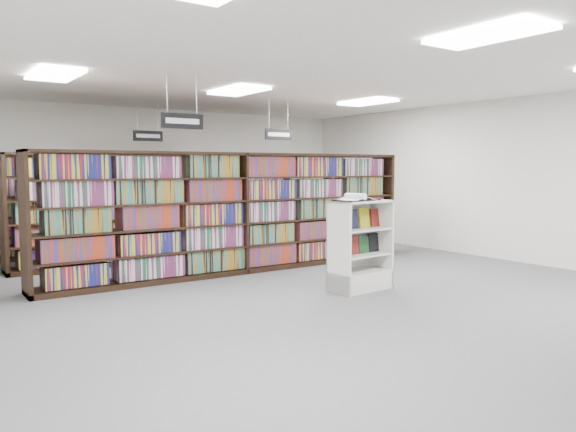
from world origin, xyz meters
TOP-DOWN VIEW (x-y plane):
  - floor at (0.00, 0.00)m, footprint 12.00×12.00m
  - ceiling at (0.00, 0.00)m, footprint 10.00×12.00m
  - wall_back at (0.00, 6.00)m, footprint 10.00×0.10m
  - wall_right at (5.00, 0.00)m, footprint 0.10×12.00m
  - bookshelf_row_near at (0.00, 2.00)m, footprint 7.00×0.60m
  - bookshelf_row_mid at (0.00, 4.00)m, footprint 7.00×0.60m
  - bookshelf_row_far at (0.00, 5.70)m, footprint 7.00×0.60m
  - aisle_sign_left at (-1.50, 1.00)m, footprint 0.65×0.02m
  - aisle_sign_right at (1.50, 3.00)m, footprint 0.65×0.02m
  - aisle_sign_center at (-0.50, 5.00)m, footprint 0.65×0.02m
  - troffer_front_center at (0.00, -3.00)m, footprint 0.60×1.20m
  - troffer_back_left at (-3.00, 2.00)m, footprint 0.60×1.20m
  - troffer_back_center at (0.00, 2.00)m, footprint 0.60×1.20m
  - troffer_back_right at (3.00, 2.00)m, footprint 0.60×1.20m
  - endcap_display at (0.77, -0.27)m, footprint 1.00×0.56m
  - open_book at (0.68, -0.30)m, footprint 0.75×0.51m

SIDE VIEW (x-z plane):
  - floor at x=0.00m, z-range 0.00..0.00m
  - endcap_display at x=0.77m, z-range -0.22..1.14m
  - bookshelf_row_near at x=0.00m, z-range 0.00..2.10m
  - bookshelf_row_mid at x=0.00m, z-range 0.00..2.10m
  - bookshelf_row_far at x=0.00m, z-range 0.00..2.10m
  - open_book at x=0.68m, z-range 1.32..1.45m
  - wall_back at x=0.00m, z-range 0.00..3.20m
  - wall_right at x=5.00m, z-range 0.00..3.20m
  - aisle_sign_left at x=-1.50m, z-range 2.13..2.93m
  - aisle_sign_right at x=1.50m, z-range 2.13..2.93m
  - aisle_sign_center at x=-0.50m, z-range 2.13..2.93m
  - troffer_front_center at x=0.00m, z-range 3.14..3.18m
  - troffer_back_left at x=-3.00m, z-range 3.14..3.18m
  - troffer_back_center at x=0.00m, z-range 3.14..3.18m
  - troffer_back_right at x=3.00m, z-range 3.14..3.18m
  - ceiling at x=0.00m, z-range 3.15..3.25m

